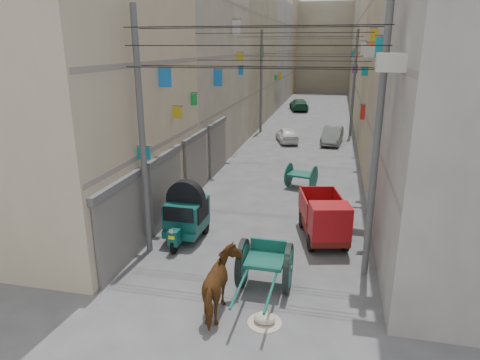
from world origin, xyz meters
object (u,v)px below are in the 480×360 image
(feed_sack, at_px, (265,318))
(horse, at_px, (222,286))
(mini_truck, at_px, (325,222))
(second_cart, at_px, (301,176))
(tonga_cart, at_px, (265,265))
(distant_car_white, at_px, (287,135))
(distant_car_green, at_px, (299,105))
(auto_rickshaw, at_px, (186,213))
(distant_car_grey, at_px, (332,135))

(feed_sack, distance_m, horse, 1.37)
(mini_truck, relative_size, second_cart, 2.03)
(tonga_cart, xyz_separation_m, horse, (-0.89, -1.49, 0.08))
(feed_sack, bearing_deg, mini_truck, 75.59)
(mini_truck, height_order, distant_car_white, mini_truck)
(distant_car_white, distance_m, distant_car_green, 16.65)
(feed_sack, xyz_separation_m, distant_car_green, (-2.62, 38.32, 0.49))
(feed_sack, relative_size, distant_car_green, 0.13)
(horse, distance_m, distant_car_green, 38.18)
(auto_rickshaw, distance_m, distant_car_green, 33.98)
(distant_car_white, bearing_deg, distant_car_green, -104.52)
(horse, bearing_deg, auto_rickshaw, -65.61)
(mini_truck, distance_m, feed_sack, 5.31)
(distant_car_grey, bearing_deg, tonga_cart, -88.95)
(tonga_cart, bearing_deg, feed_sack, -79.81)
(horse, bearing_deg, distant_car_green, -93.81)
(distant_car_grey, bearing_deg, auto_rickshaw, -100.17)
(tonga_cart, height_order, mini_truck, mini_truck)
(distant_car_white, relative_size, distant_car_green, 0.76)
(distant_car_white, xyz_separation_m, distant_car_grey, (3.26, 0.22, 0.05))
(tonga_cart, xyz_separation_m, feed_sack, (0.28, -1.66, -0.61))
(feed_sack, bearing_deg, auto_rickshaw, 129.73)
(distant_car_green, bearing_deg, second_cart, 83.35)
(tonga_cart, distance_m, distant_car_white, 20.10)
(mini_truck, relative_size, distant_car_white, 1.00)
(auto_rickshaw, distance_m, tonga_cart, 4.31)
(auto_rickshaw, relative_size, mini_truck, 0.74)
(horse, xyz_separation_m, distant_car_green, (-1.45, 38.15, -0.21))
(mini_truck, height_order, second_cart, mini_truck)
(auto_rickshaw, xyz_separation_m, tonga_cart, (3.35, -2.70, -0.25))
(distant_car_grey, xyz_separation_m, distant_car_green, (-3.90, 16.42, 0.02))
(auto_rickshaw, bearing_deg, distant_car_white, 85.84)
(auto_rickshaw, relative_size, feed_sack, 4.37)
(tonga_cart, height_order, feed_sack, tonga_cart)
(feed_sack, bearing_deg, second_cart, 90.27)
(auto_rickshaw, xyz_separation_m, horse, (2.46, -4.19, -0.17))
(auto_rickshaw, bearing_deg, distant_car_grey, 75.65)
(tonga_cart, relative_size, distant_car_white, 0.97)
(feed_sack, xyz_separation_m, horse, (-1.17, 0.17, 0.69))
(tonga_cart, bearing_deg, horse, -120.24)
(auto_rickshaw, distance_m, distant_car_grey, 18.22)
(mini_truck, relative_size, feed_sack, 5.89)
(auto_rickshaw, bearing_deg, feed_sack, -49.00)
(horse, bearing_deg, distant_car_grey, -102.41)
(second_cart, bearing_deg, auto_rickshaw, -103.33)
(distant_car_white, bearing_deg, horse, 75.44)
(tonga_cart, bearing_deg, distant_car_green, 94.33)
(feed_sack, bearing_deg, distant_car_grey, 86.67)
(second_cart, relative_size, distant_car_white, 0.49)
(distant_car_green, bearing_deg, distant_car_white, 80.15)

